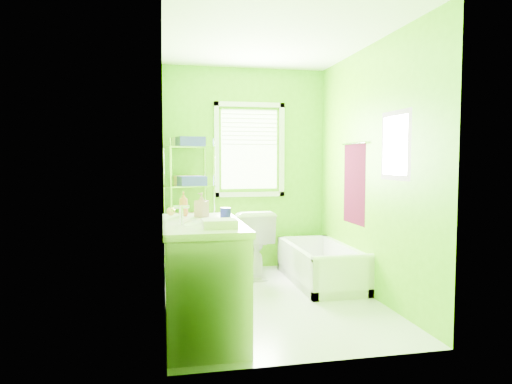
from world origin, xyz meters
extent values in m
plane|color=silver|center=(0.00, 0.00, 0.00)|extent=(2.90, 2.90, 0.00)
cube|color=#55B008|center=(0.00, 1.45, 1.30)|extent=(2.10, 0.04, 2.60)
cube|color=#55B008|center=(0.00, -1.45, 1.30)|extent=(2.10, 0.04, 2.60)
cube|color=#55B008|center=(-1.05, 0.00, 1.30)|extent=(0.04, 2.90, 2.60)
cube|color=#55B008|center=(1.05, 0.00, 1.30)|extent=(0.04, 2.90, 2.60)
cube|color=white|center=(0.00, 0.00, 2.60)|extent=(2.10, 2.90, 0.04)
cube|color=white|center=(0.05, 1.44, 1.55)|extent=(0.74, 0.01, 1.01)
cube|color=white|center=(0.05, 1.42, 0.97)|extent=(0.92, 0.05, 0.06)
cube|color=white|center=(0.05, 1.42, 2.13)|extent=(0.92, 0.05, 0.06)
cube|color=white|center=(-0.38, 1.42, 1.55)|extent=(0.06, 0.05, 1.22)
cube|color=white|center=(0.48, 1.42, 1.55)|extent=(0.06, 0.05, 1.22)
cube|color=white|center=(0.05, 1.42, 1.84)|extent=(0.72, 0.02, 0.50)
cube|color=white|center=(-1.04, -1.00, 1.00)|extent=(0.02, 0.80, 2.00)
sphere|color=gold|center=(-1.00, -0.67, 1.00)|extent=(0.07, 0.07, 0.07)
cube|color=#4A081E|center=(1.04, 0.35, 1.15)|extent=(0.02, 0.58, 0.90)
cylinder|color=silver|center=(1.02, 0.35, 1.60)|extent=(0.02, 0.62, 0.02)
cube|color=#CC5972|center=(1.04, -0.55, 1.55)|extent=(0.02, 0.54, 0.64)
cube|color=white|center=(1.03, -0.55, 1.55)|extent=(0.01, 0.44, 0.54)
cube|color=white|center=(0.72, 0.56, 0.05)|extent=(0.66, 1.42, 0.09)
cube|color=white|center=(0.42, 0.56, 0.21)|extent=(0.07, 1.42, 0.43)
cube|color=white|center=(1.02, 0.56, 0.21)|extent=(0.07, 1.42, 0.43)
cube|color=white|center=(0.72, -0.12, 0.21)|extent=(0.66, 0.07, 0.43)
cube|color=white|center=(0.72, 1.23, 0.21)|extent=(0.66, 0.07, 0.43)
cylinder|color=white|center=(0.72, -0.12, 0.43)|extent=(0.66, 0.07, 0.07)
cylinder|color=#134EB6|center=(0.72, 0.10, 0.12)|extent=(0.34, 0.34, 0.06)
cylinder|color=yellow|center=(0.72, 0.10, 0.18)|extent=(0.32, 0.32, 0.05)
cube|color=#134EB6|center=(0.75, 0.22, 0.24)|extent=(0.25, 0.10, 0.22)
imported|color=white|center=(-0.03, 1.02, 0.41)|extent=(0.50, 0.83, 0.82)
cube|color=silver|center=(-0.75, -0.75, 0.43)|extent=(0.60, 1.20, 0.87)
cube|color=silver|center=(-0.75, -0.75, 0.89)|extent=(0.63, 1.23, 0.05)
ellipsoid|color=white|center=(-0.73, -0.91, 0.89)|extent=(0.41, 0.54, 0.14)
cylinder|color=silver|center=(-0.93, -0.91, 0.99)|extent=(0.03, 0.03, 0.16)
cylinder|color=silver|center=(-0.93, -0.91, 1.06)|extent=(0.12, 0.02, 0.02)
imported|color=#E67243|center=(-0.88, -0.33, 1.03)|extent=(0.09, 0.09, 0.22)
imported|color=#C37E8E|center=(-0.73, -0.42, 1.03)|extent=(0.14, 0.14, 0.21)
cylinder|color=#1C1BB0|center=(-0.55, -0.65, 0.97)|extent=(0.09, 0.09, 0.10)
cube|color=silver|center=(-0.66, -1.10, 0.95)|extent=(0.25, 0.20, 0.06)
cylinder|color=silver|center=(-0.97, 0.97, 0.84)|extent=(0.02, 0.02, 1.67)
cylinder|color=silver|center=(-1.05, 1.29, 0.84)|extent=(0.02, 0.02, 1.67)
cylinder|color=silver|center=(-0.45, 1.11, 0.84)|extent=(0.02, 0.02, 1.67)
cylinder|color=silver|center=(-0.53, 1.43, 0.84)|extent=(0.02, 0.02, 1.67)
cube|color=silver|center=(-0.75, 1.20, 0.16)|extent=(0.62, 0.47, 0.02)
cube|color=silver|center=(-0.75, 1.20, 0.63)|extent=(0.62, 0.47, 0.02)
cube|color=silver|center=(-0.75, 1.20, 1.10)|extent=(0.62, 0.47, 0.02)
cube|color=silver|center=(-0.75, 1.20, 1.57)|extent=(0.62, 0.47, 0.02)
cube|color=#2F3AAA|center=(-0.73, 1.10, 1.64)|extent=(0.36, 0.28, 0.12)
cube|color=silver|center=(-0.78, 1.32, 1.64)|extent=(0.36, 0.28, 0.12)
cube|color=#2F3AAA|center=(-0.72, 1.10, 1.17)|extent=(0.36, 0.28, 0.12)
cube|color=#F6A8B2|center=(-0.75, 1.33, 1.17)|extent=(0.36, 0.28, 0.12)
cube|color=silver|center=(-0.75, 1.11, 0.69)|extent=(0.36, 0.28, 0.12)
cube|color=#F6A8B2|center=(-0.76, 1.34, 0.69)|extent=(0.36, 0.28, 0.12)
cube|color=#F6A8B2|center=(-0.48, 1.27, 0.37)|extent=(0.10, 0.29, 0.52)
camera|label=1|loc=(-1.06, -4.40, 1.41)|focal=32.00mm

